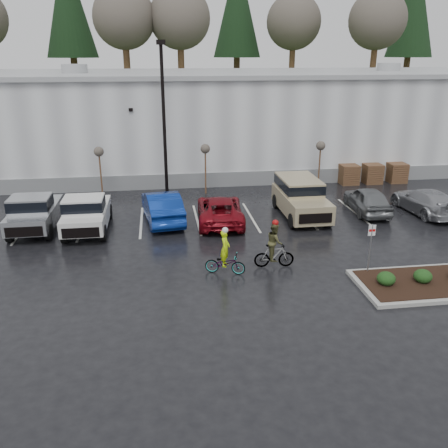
{
  "coord_description": "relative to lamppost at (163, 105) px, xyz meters",
  "views": [
    {
      "loc": [
        -4.42,
        -16.31,
        8.54
      ],
      "look_at": [
        -1.64,
        3.52,
        1.3
      ],
      "focal_mm": 38.0,
      "sensor_mm": 36.0,
      "label": 1
    }
  ],
  "objects": [
    {
      "name": "pallet_stack_a",
      "position": [
        12.5,
        2.0,
        -5.01
      ],
      "size": [
        1.2,
        1.2,
        1.35
      ],
      "primitive_type": "cube",
      "color": "#512D20",
      "rests_on": "ground"
    },
    {
      "name": "shrub_a",
      "position": [
        8.0,
        -13.0,
        -5.27
      ],
      "size": [
        0.7,
        0.7,
        0.52
      ],
      "primitive_type": "ellipsoid",
      "color": "black",
      "rests_on": "curb_island"
    },
    {
      "name": "fire_lane_sign",
      "position": [
        7.8,
        -11.8,
        -4.28
      ],
      "size": [
        0.3,
        0.05,
        2.2
      ],
      "color": "gray",
      "rests_on": "ground"
    },
    {
      "name": "suv_tan",
      "position": [
        7.22,
        -4.27,
        -4.66
      ],
      "size": [
        2.2,
        5.1,
        2.06
      ],
      "primitive_type": null,
      "color": "tan",
      "rests_on": "ground"
    },
    {
      "name": "warehouse",
      "position": [
        4.0,
        9.99,
        -2.04
      ],
      "size": [
        60.5,
        15.5,
        7.2
      ],
      "color": "#B2B4B7",
      "rests_on": "ground"
    },
    {
      "name": "shrub_b",
      "position": [
        9.5,
        -13.0,
        -5.27
      ],
      "size": [
        0.7,
        0.7,
        0.52
      ],
      "primitive_type": "ellipsoid",
      "color": "black",
      "rests_on": "curb_island"
    },
    {
      "name": "sapling_east",
      "position": [
        10.0,
        1.0,
        -2.96
      ],
      "size": [
        0.6,
        0.6,
        3.2
      ],
      "color": "#512D20",
      "rests_on": "ground"
    },
    {
      "name": "cyclist_olive",
      "position": [
        4.21,
        -10.5,
        -4.9
      ],
      "size": [
        1.65,
        0.8,
        2.11
      ],
      "rotation": [
        0.0,
        0.0,
        1.51
      ],
      "color": "#3F3F44",
      "rests_on": "ground"
    },
    {
      "name": "pallet_stack_b",
      "position": [
        14.2,
        2.0,
        -5.01
      ],
      "size": [
        1.2,
        1.2,
        1.35
      ],
      "primitive_type": "cube",
      "color": "#512D20",
      "rests_on": "ground"
    },
    {
      "name": "pickup_white",
      "position": [
        -4.14,
        -4.66,
        -4.71
      ],
      "size": [
        2.1,
        5.2,
        1.96
      ],
      "primitive_type": null,
      "color": "silver",
      "rests_on": "ground"
    },
    {
      "name": "pallet_stack_c",
      "position": [
        16.0,
        2.0,
        -5.01
      ],
      "size": [
        1.2,
        1.2,
        1.35
      ],
      "primitive_type": "cube",
      "color": "#512D20",
      "rests_on": "ground"
    },
    {
      "name": "car_blue",
      "position": [
        -0.35,
        -3.95,
        -4.87
      ],
      "size": [
        2.36,
        5.15,
        1.64
      ],
      "primitive_type": "imported",
      "rotation": [
        0.0,
        0.0,
        3.27
      ],
      "color": "navy",
      "rests_on": "ground"
    },
    {
      "name": "lamppost",
      "position": [
        0.0,
        0.0,
        0.0
      ],
      "size": [
        0.5,
        1.0,
        9.22
      ],
      "color": "black",
      "rests_on": "ground"
    },
    {
      "name": "pickup_silver",
      "position": [
        -6.75,
        -4.17,
        -4.71
      ],
      "size": [
        2.1,
        5.2,
        1.96
      ],
      "primitive_type": null,
      "color": "#ACAFB4",
      "rests_on": "ground"
    },
    {
      "name": "car_red",
      "position": [
        2.69,
        -4.57,
        -4.99
      ],
      "size": [
        2.68,
        5.18,
        1.4
      ],
      "primitive_type": "imported",
      "rotation": [
        0.0,
        0.0,
        3.07
      ],
      "color": "maroon",
      "rests_on": "ground"
    },
    {
      "name": "sapling_west",
      "position": [
        -4.0,
        1.0,
        -2.96
      ],
      "size": [
        0.6,
        0.6,
        3.2
      ],
      "color": "#512D20",
      "rests_on": "ground"
    },
    {
      "name": "car_grey",
      "position": [
        11.17,
        -4.05,
        -4.95
      ],
      "size": [
        2.1,
        4.44,
        1.47
      ],
      "primitive_type": "imported",
      "rotation": [
        0.0,
        0.0,
        3.05
      ],
      "color": "slate",
      "rests_on": "ground"
    },
    {
      "name": "car_far_silver",
      "position": [
        14.33,
        -4.64,
        -4.99
      ],
      "size": [
        2.32,
        4.95,
        1.4
      ],
      "primitive_type": "imported",
      "rotation": [
        0.0,
        0.0,
        3.22
      ],
      "color": "#9A9CA1",
      "rests_on": "ground"
    },
    {
      "name": "ground",
      "position": [
        4.0,
        -12.0,
        -5.69
      ],
      "size": [
        120.0,
        120.0,
        0.0
      ],
      "primitive_type": "plane",
      "color": "black",
      "rests_on": "ground"
    },
    {
      "name": "cyclist_hivis",
      "position": [
        2.07,
        -10.83,
        -5.05
      ],
      "size": [
        1.76,
        1.07,
        2.02
      ],
      "rotation": [
        0.0,
        0.0,
        1.26
      ],
      "color": "#3F3F44",
      "rests_on": "ground"
    },
    {
      "name": "wooded_ridge",
      "position": [
        4.0,
        33.0,
        -2.69
      ],
      "size": [
        80.0,
        25.0,
        6.0
      ],
      "primitive_type": "cube",
      "color": "#243616",
      "rests_on": "ground"
    },
    {
      "name": "sapling_mid",
      "position": [
        2.5,
        1.0,
        -2.96
      ],
      "size": [
        0.6,
        0.6,
        3.2
      ],
      "color": "#512D20",
      "rests_on": "ground"
    }
  ]
}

